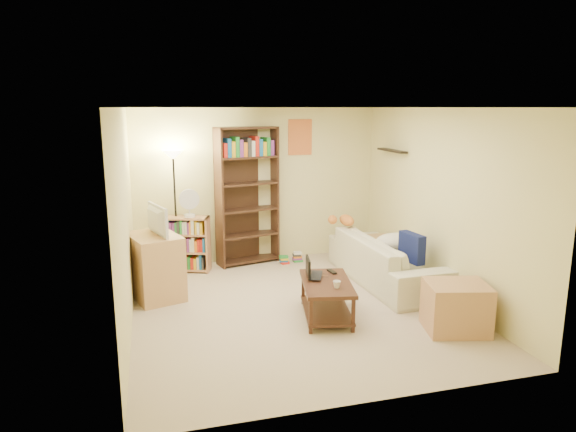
{
  "coord_description": "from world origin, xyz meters",
  "views": [
    {
      "loc": [
        -1.7,
        -5.93,
        2.5
      ],
      "look_at": [
        0.09,
        0.66,
        1.05
      ],
      "focal_mm": 32.0,
      "sensor_mm": 36.0,
      "label": 1
    }
  ],
  "objects_px": {
    "short_bookshelf": "(188,244)",
    "floor_lamp": "(174,175)",
    "desk_fan": "(189,202)",
    "end_cabinet": "(456,307)",
    "mug": "(337,284)",
    "sofa": "(386,260)",
    "tabby_cat": "(344,220)",
    "laptop": "(320,276)",
    "television": "(153,220)",
    "tv_stand": "(155,266)",
    "side_table": "(378,253)",
    "coffee_table": "(327,294)",
    "tall_bookshelf": "(247,193)"
  },
  "relations": [
    {
      "from": "laptop",
      "to": "end_cabinet",
      "type": "height_order",
      "value": "end_cabinet"
    },
    {
      "from": "mug",
      "to": "tall_bookshelf",
      "type": "distance_m",
      "value": 2.83
    },
    {
      "from": "laptop",
      "to": "floor_lamp",
      "type": "bearing_deg",
      "value": 58.89
    },
    {
      "from": "tv_stand",
      "to": "end_cabinet",
      "type": "relative_size",
      "value": 1.28
    },
    {
      "from": "floor_lamp",
      "to": "tabby_cat",
      "type": "bearing_deg",
      "value": -10.76
    },
    {
      "from": "desk_fan",
      "to": "end_cabinet",
      "type": "distance_m",
      "value": 4.11
    },
    {
      "from": "tall_bookshelf",
      "to": "side_table",
      "type": "xyz_separation_m",
      "value": [
        1.93,
        -0.83,
        -0.91
      ]
    },
    {
      "from": "desk_fan",
      "to": "side_table",
      "type": "relative_size",
      "value": 0.85
    },
    {
      "from": "desk_fan",
      "to": "coffee_table",
      "type": "bearing_deg",
      "value": -57.22
    },
    {
      "from": "sofa",
      "to": "tall_bookshelf",
      "type": "relative_size",
      "value": 1.05
    },
    {
      "from": "coffee_table",
      "to": "side_table",
      "type": "height_order",
      "value": "side_table"
    },
    {
      "from": "laptop",
      "to": "desk_fan",
      "type": "xyz_separation_m",
      "value": [
        -1.4,
        2.05,
        0.63
      ]
    },
    {
      "from": "tabby_cat",
      "to": "floor_lamp",
      "type": "relative_size",
      "value": 0.28
    },
    {
      "from": "desk_fan",
      "to": "side_table",
      "type": "bearing_deg",
      "value": -11.75
    },
    {
      "from": "television",
      "to": "floor_lamp",
      "type": "distance_m",
      "value": 1.25
    },
    {
      "from": "tabby_cat",
      "to": "television",
      "type": "bearing_deg",
      "value": -167.81
    },
    {
      "from": "coffee_table",
      "to": "desk_fan",
      "type": "distance_m",
      "value": 2.76
    },
    {
      "from": "short_bookshelf",
      "to": "floor_lamp",
      "type": "distance_m",
      "value": 1.08
    },
    {
      "from": "mug",
      "to": "tv_stand",
      "type": "height_order",
      "value": "tv_stand"
    },
    {
      "from": "tv_stand",
      "to": "tall_bookshelf",
      "type": "xyz_separation_m",
      "value": [
        1.49,
        1.22,
        0.73
      ]
    },
    {
      "from": "tabby_cat",
      "to": "tall_bookshelf",
      "type": "height_order",
      "value": "tall_bookshelf"
    },
    {
      "from": "television",
      "to": "sofa",
      "type": "bearing_deg",
      "value": -111.8
    },
    {
      "from": "television",
      "to": "tall_bookshelf",
      "type": "height_order",
      "value": "tall_bookshelf"
    },
    {
      "from": "coffee_table",
      "to": "side_table",
      "type": "relative_size",
      "value": 2.18
    },
    {
      "from": "laptop",
      "to": "television",
      "type": "height_order",
      "value": "television"
    },
    {
      "from": "side_table",
      "to": "end_cabinet",
      "type": "relative_size",
      "value": 0.76
    },
    {
      "from": "short_bookshelf",
      "to": "tabby_cat",
      "type": "bearing_deg",
      "value": 8.94
    },
    {
      "from": "short_bookshelf",
      "to": "floor_lamp",
      "type": "xyz_separation_m",
      "value": [
        -0.15,
        0.09,
        1.06
      ]
    },
    {
      "from": "coffee_table",
      "to": "laptop",
      "type": "height_order",
      "value": "laptop"
    },
    {
      "from": "laptop",
      "to": "end_cabinet",
      "type": "xyz_separation_m",
      "value": [
        1.32,
        -0.92,
        -0.19
      ]
    },
    {
      "from": "floor_lamp",
      "to": "desk_fan",
      "type": "bearing_deg",
      "value": -33.88
    },
    {
      "from": "mug",
      "to": "floor_lamp",
      "type": "distance_m",
      "value": 3.24
    },
    {
      "from": "sofa",
      "to": "desk_fan",
      "type": "relative_size",
      "value": 5.34
    },
    {
      "from": "tall_bookshelf",
      "to": "floor_lamp",
      "type": "distance_m",
      "value": 1.19
    },
    {
      "from": "tv_stand",
      "to": "tabby_cat",
      "type": "bearing_deg",
      "value": -5.47
    },
    {
      "from": "coffee_table",
      "to": "laptop",
      "type": "relative_size",
      "value": 2.53
    },
    {
      "from": "television",
      "to": "tall_bookshelf",
      "type": "relative_size",
      "value": 0.31
    },
    {
      "from": "mug",
      "to": "desk_fan",
      "type": "relative_size",
      "value": 0.28
    },
    {
      "from": "mug",
      "to": "short_bookshelf",
      "type": "relative_size",
      "value": 0.14
    },
    {
      "from": "short_bookshelf",
      "to": "floor_lamp",
      "type": "height_order",
      "value": "floor_lamp"
    },
    {
      "from": "coffee_table",
      "to": "floor_lamp",
      "type": "bearing_deg",
      "value": 136.03
    },
    {
      "from": "coffee_table",
      "to": "laptop",
      "type": "bearing_deg",
      "value": 111.16
    },
    {
      "from": "coffee_table",
      "to": "side_table",
      "type": "bearing_deg",
      "value": 59.77
    },
    {
      "from": "television",
      "to": "short_bookshelf",
      "type": "bearing_deg",
      "value": -43.62
    },
    {
      "from": "coffee_table",
      "to": "mug",
      "type": "bearing_deg",
      "value": -69.78
    },
    {
      "from": "coffee_table",
      "to": "mug",
      "type": "distance_m",
      "value": 0.31
    },
    {
      "from": "mug",
      "to": "television",
      "type": "bearing_deg",
      "value": 143.84
    },
    {
      "from": "laptop",
      "to": "tall_bookshelf",
      "type": "distance_m",
      "value": 2.43
    },
    {
      "from": "sofa",
      "to": "desk_fan",
      "type": "distance_m",
      "value": 3.06
    },
    {
      "from": "sofa",
      "to": "short_bookshelf",
      "type": "distance_m",
      "value": 3.03
    }
  ]
}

